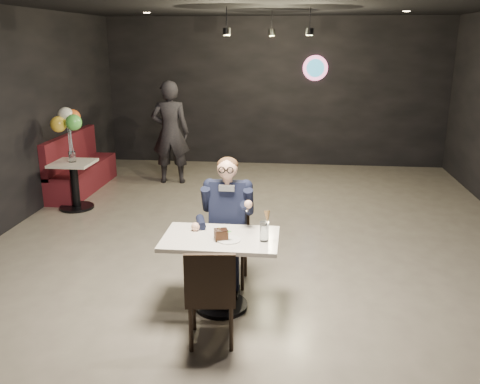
# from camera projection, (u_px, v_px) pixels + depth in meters

# --- Properties ---
(floor) EXTENTS (9.00, 9.00, 0.00)m
(floor) POSITION_uv_depth(u_px,v_px,m) (258.00, 244.00, 6.61)
(floor) COLOR gray
(floor) RESTS_ON ground
(wall_sign) EXTENTS (0.50, 0.06, 0.50)m
(wall_sign) POSITION_uv_depth(u_px,v_px,m) (315.00, 68.00, 10.21)
(wall_sign) COLOR pink
(wall_sign) RESTS_ON floor
(pendant_lights) EXTENTS (1.40, 1.20, 0.36)m
(pendant_lights) POSITION_uv_depth(u_px,v_px,m) (270.00, 17.00, 7.68)
(pendant_lights) COLOR black
(pendant_lights) RESTS_ON floor
(main_table) EXTENTS (1.10, 0.70, 0.75)m
(main_table) POSITION_uv_depth(u_px,v_px,m) (221.00, 273.00, 4.94)
(main_table) COLOR white
(main_table) RESTS_ON floor
(chair_far) EXTENTS (0.42, 0.46, 0.92)m
(chair_far) POSITION_uv_depth(u_px,v_px,m) (228.00, 243.00, 5.44)
(chair_far) COLOR black
(chair_far) RESTS_ON floor
(chair_near) EXTENTS (0.47, 0.51, 0.92)m
(chair_near) POSITION_uv_depth(u_px,v_px,m) (211.00, 293.00, 4.37)
(chair_near) COLOR black
(chair_near) RESTS_ON floor
(seated_man) EXTENTS (0.60, 0.80, 1.44)m
(seated_man) POSITION_uv_depth(u_px,v_px,m) (228.00, 220.00, 5.36)
(seated_man) COLOR black
(seated_man) RESTS_ON floor
(dessert_plate) EXTENTS (0.23, 0.23, 0.01)m
(dessert_plate) POSITION_uv_depth(u_px,v_px,m) (229.00, 240.00, 4.74)
(dessert_plate) COLOR white
(dessert_plate) RESTS_ON main_table
(cake_slice) EXTENTS (0.15, 0.13, 0.09)m
(cake_slice) POSITION_uv_depth(u_px,v_px,m) (221.00, 234.00, 4.74)
(cake_slice) COLOR black
(cake_slice) RESTS_ON dessert_plate
(mint_leaf) EXTENTS (0.06, 0.04, 0.01)m
(mint_leaf) POSITION_uv_depth(u_px,v_px,m) (228.00, 231.00, 4.71)
(mint_leaf) COLOR green
(mint_leaf) RESTS_ON cake_slice
(sundae_glass) EXTENTS (0.08, 0.08, 0.19)m
(sundae_glass) POSITION_uv_depth(u_px,v_px,m) (264.00, 231.00, 4.71)
(sundae_glass) COLOR silver
(sundae_glass) RESTS_ON main_table
(wafer_cone) EXTENTS (0.07, 0.07, 0.12)m
(wafer_cone) POSITION_uv_depth(u_px,v_px,m) (267.00, 217.00, 4.65)
(wafer_cone) COLOR tan
(wafer_cone) RESTS_ON sundae_glass
(booth_bench) EXTENTS (0.50, 1.99, 1.00)m
(booth_bench) POSITION_uv_depth(u_px,v_px,m) (82.00, 162.00, 8.84)
(booth_bench) COLOR #4F111B
(booth_bench) RESTS_ON floor
(side_table) EXTENTS (0.60, 0.60, 0.75)m
(side_table) POSITION_uv_depth(u_px,v_px,m) (75.00, 185.00, 7.89)
(side_table) COLOR white
(side_table) RESTS_ON floor
(balloon_vase) EXTENTS (0.11, 0.11, 0.16)m
(balloon_vase) POSITION_uv_depth(u_px,v_px,m) (72.00, 157.00, 7.76)
(balloon_vase) COLOR silver
(balloon_vase) RESTS_ON side_table
(balloon_bunch) EXTENTS (0.44, 0.44, 0.72)m
(balloon_bunch) POSITION_uv_depth(u_px,v_px,m) (69.00, 129.00, 7.63)
(balloon_bunch) COLOR yellow
(balloon_bunch) RESTS_ON balloon_vase
(passerby) EXTENTS (0.72, 0.51, 1.86)m
(passerby) POSITION_uv_depth(u_px,v_px,m) (170.00, 133.00, 9.20)
(passerby) COLOR black
(passerby) RESTS_ON floor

